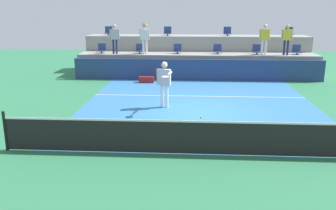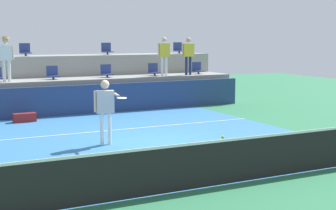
% 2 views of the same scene
% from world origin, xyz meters
% --- Properties ---
extents(ground_plane, '(40.00, 40.00, 0.00)m').
position_xyz_m(ground_plane, '(0.00, 0.00, 0.00)').
color(ground_plane, '#2D754C').
extents(court_inner_paint, '(9.00, 10.00, 0.01)m').
position_xyz_m(court_inner_paint, '(0.00, 1.00, 0.00)').
color(court_inner_paint, teal).
rests_on(court_inner_paint, ground_plane).
extents(court_service_line, '(9.00, 0.06, 0.00)m').
position_xyz_m(court_service_line, '(0.00, 2.40, 0.01)').
color(court_service_line, white).
rests_on(court_service_line, ground_plane).
extents(tennis_net, '(10.48, 0.08, 1.07)m').
position_xyz_m(tennis_net, '(0.00, -4.00, 0.50)').
color(tennis_net, black).
rests_on(tennis_net, ground_plane).
extents(sponsor_backboard, '(13.00, 0.16, 1.10)m').
position_xyz_m(sponsor_backboard, '(0.00, 6.00, 0.55)').
color(sponsor_backboard, navy).
rests_on(sponsor_backboard, ground_plane).
extents(seating_tier_lower, '(13.00, 1.80, 1.25)m').
position_xyz_m(seating_tier_lower, '(0.00, 7.30, 0.62)').
color(seating_tier_lower, gray).
rests_on(seating_tier_lower, ground_plane).
extents(seating_tier_upper, '(13.00, 1.80, 2.10)m').
position_xyz_m(seating_tier_upper, '(0.00, 9.10, 1.05)').
color(seating_tier_upper, gray).
rests_on(seating_tier_upper, ground_plane).
extents(stadium_chair_lower_far_left, '(0.44, 0.40, 0.52)m').
position_xyz_m(stadium_chair_lower_far_left, '(-5.33, 7.23, 1.46)').
color(stadium_chair_lower_far_left, '#2D2D33').
rests_on(stadium_chair_lower_far_left, seating_tier_lower).
extents(stadium_chair_lower_left, '(0.44, 0.40, 0.52)m').
position_xyz_m(stadium_chair_lower_left, '(-3.19, 7.23, 1.46)').
color(stadium_chair_lower_left, '#2D2D33').
rests_on(stadium_chair_lower_left, seating_tier_lower).
extents(stadium_chair_lower_mid_left, '(0.44, 0.40, 0.52)m').
position_xyz_m(stadium_chair_lower_mid_left, '(-1.09, 7.23, 1.46)').
color(stadium_chair_lower_mid_left, '#2D2D33').
rests_on(stadium_chair_lower_mid_left, seating_tier_lower).
extents(stadium_chair_lower_mid_right, '(0.44, 0.40, 0.52)m').
position_xyz_m(stadium_chair_lower_mid_right, '(1.11, 7.23, 1.46)').
color(stadium_chair_lower_mid_right, '#2D2D33').
rests_on(stadium_chair_lower_mid_right, seating_tier_lower).
extents(stadium_chair_lower_right, '(0.44, 0.40, 0.52)m').
position_xyz_m(stadium_chair_lower_right, '(3.23, 7.23, 1.46)').
color(stadium_chair_lower_right, '#2D2D33').
rests_on(stadium_chair_lower_right, seating_tier_lower).
extents(stadium_chair_lower_far_right, '(0.44, 0.40, 0.52)m').
position_xyz_m(stadium_chair_lower_far_right, '(5.37, 7.23, 1.46)').
color(stadium_chair_lower_far_right, '#2D2D33').
rests_on(stadium_chair_lower_far_right, seating_tier_lower).
extents(stadium_chair_upper_far_left, '(0.44, 0.40, 0.52)m').
position_xyz_m(stadium_chair_upper_far_left, '(-5.32, 9.03, 2.31)').
color(stadium_chair_upper_far_left, '#2D2D33').
rests_on(stadium_chair_upper_far_left, seating_tier_upper).
extents(stadium_chair_upper_left, '(0.44, 0.40, 0.52)m').
position_xyz_m(stadium_chair_upper_left, '(-1.75, 9.03, 2.31)').
color(stadium_chair_upper_left, '#2D2D33').
rests_on(stadium_chair_upper_left, seating_tier_upper).
extents(stadium_chair_upper_right, '(0.44, 0.40, 0.52)m').
position_xyz_m(stadium_chair_upper_right, '(1.78, 9.03, 2.31)').
color(stadium_chair_upper_right, '#2D2D33').
rests_on(stadium_chair_upper_right, seating_tier_upper).
extents(stadium_chair_upper_far_right, '(0.44, 0.40, 0.52)m').
position_xyz_m(stadium_chair_upper_far_right, '(5.36, 9.03, 2.31)').
color(stadium_chair_upper_far_right, '#2D2D33').
rests_on(stadium_chair_upper_far_right, seating_tier_upper).
extents(tennis_player, '(0.60, 1.27, 1.75)m').
position_xyz_m(tennis_player, '(-1.32, 0.52, 1.07)').
color(tennis_player, white).
rests_on(tennis_player, ground_plane).
extents(spectator_in_white, '(0.57, 0.24, 1.58)m').
position_xyz_m(spectator_in_white, '(-4.49, 6.85, 2.19)').
color(spectator_in_white, navy).
rests_on(spectator_in_white, seating_tier_lower).
extents(spectator_with_hat, '(0.57, 0.44, 1.64)m').
position_xyz_m(spectator_with_hat, '(-2.85, 6.85, 2.25)').
color(spectator_with_hat, white).
rests_on(spectator_with_hat, seating_tier_lower).
extents(spectator_leaning_on_rail, '(0.57, 0.23, 1.62)m').
position_xyz_m(spectator_leaning_on_rail, '(3.53, 6.85, 2.22)').
color(spectator_leaning_on_rail, white).
rests_on(spectator_leaning_on_rail, seating_tier_lower).
extents(spectator_in_grey, '(0.57, 0.24, 1.60)m').
position_xyz_m(spectator_in_grey, '(4.68, 6.85, 2.20)').
color(spectator_in_grey, navy).
rests_on(spectator_in_grey, seating_tier_lower).
extents(tennis_ball, '(0.07, 0.07, 0.07)m').
position_xyz_m(tennis_ball, '(-0.04, -3.21, 0.77)').
color(tennis_ball, '#CCE033').
extents(equipment_bag, '(0.76, 0.28, 0.30)m').
position_xyz_m(equipment_bag, '(-2.58, 5.22, 0.15)').
color(equipment_bag, maroon).
rests_on(equipment_bag, ground_plane).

